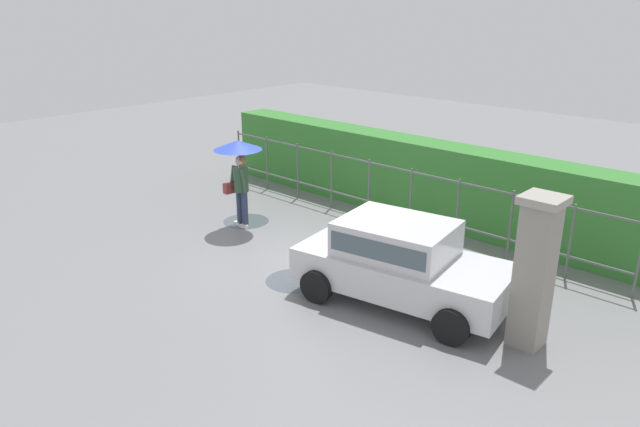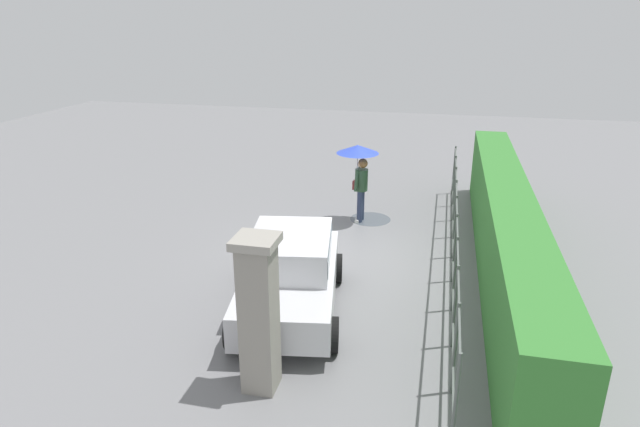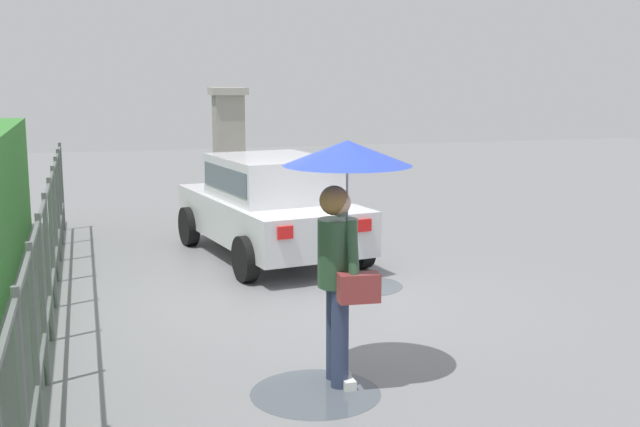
{
  "view_description": "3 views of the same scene",
  "coord_description": "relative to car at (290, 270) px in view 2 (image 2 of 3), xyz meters",
  "views": [
    {
      "loc": [
        7.8,
        -8.25,
        5.04
      ],
      "look_at": [
        0.1,
        0.02,
        1.0
      ],
      "focal_mm": 33.52,
      "sensor_mm": 36.0,
      "label": 1
    },
    {
      "loc": [
        11.02,
        2.21,
        5.25
      ],
      "look_at": [
        -0.09,
        -0.35,
        1.05
      ],
      "focal_mm": 30.51,
      "sensor_mm": 36.0,
      "label": 2
    },
    {
      "loc": [
        -8.84,
        2.21,
        2.63
      ],
      "look_at": [
        -0.37,
        -0.29,
        1.1
      ],
      "focal_mm": 44.94,
      "sensor_mm": 36.0,
      "label": 3
    }
  ],
  "objects": [
    {
      "name": "hedge_row",
      "position": [
        -2.44,
        3.96,
        0.15
      ],
      "size": [
        11.92,
        0.9,
        1.9
      ],
      "primitive_type": "cube",
      "color": "#387F33",
      "rests_on": "ground"
    },
    {
      "name": "gate_pillar",
      "position": [
        2.29,
        0.19,
        0.44
      ],
      "size": [
        0.6,
        0.6,
        2.42
      ],
      "color": "gray",
      "rests_on": "ground"
    },
    {
      "name": "ground_plane",
      "position": [
        -2.35,
        0.35,
        -0.8
      ],
      "size": [
        40.0,
        40.0,
        0.0
      ],
      "primitive_type": "plane",
      "color": "slate"
    },
    {
      "name": "puddle_far",
      "position": [
        -5.1,
        0.79,
        -0.8
      ],
      "size": [
        1.1,
        1.1,
        0.0
      ],
      "primitive_type": "cylinder",
      "color": "#4C545B",
      "rests_on": "ground"
    },
    {
      "name": "fence_section",
      "position": [
        -2.44,
        2.95,
        0.02
      ],
      "size": [
        10.97,
        0.05,
        1.5
      ],
      "color": "#59605B",
      "rests_on": "ground"
    },
    {
      "name": "pedestrian",
      "position": [
        -4.88,
        0.48,
        0.8
      ],
      "size": [
        1.1,
        1.1,
        2.09
      ],
      "rotation": [
        0.0,
        0.0,
        -1.65
      ],
      "color": "#2D3856",
      "rests_on": "ground"
    },
    {
      "name": "puddle_near",
      "position": [
        -1.94,
        -0.72,
        -0.8
      ],
      "size": [
        1.05,
        1.05,
        0.0
      ],
      "primitive_type": "cylinder",
      "color": "#4C545B",
      "rests_on": "ground"
    },
    {
      "name": "car",
      "position": [
        0.0,
        0.0,
        0.0
      ],
      "size": [
        3.93,
        2.34,
        1.48
      ],
      "rotation": [
        0.0,
        0.0,
        0.16
      ],
      "color": "silver",
      "rests_on": "ground"
    }
  ]
}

